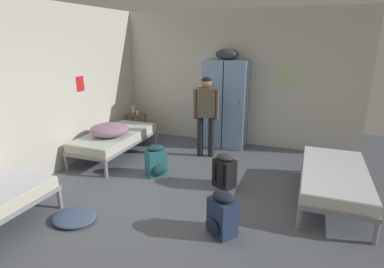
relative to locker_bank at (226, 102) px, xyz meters
The scene contains 14 objects.
ground_plane 2.80m from the locker_bank, 87.35° to the right, with size 9.29×9.29×0.00m, color #565B66.
room_backdrop 1.81m from the locker_bank, 134.82° to the right, with size 5.19×5.87×2.86m.
locker_bank is the anchor object (origin of this frame).
shelf_unit 2.21m from the locker_bank, behind, with size 0.38×0.30×0.57m.
bed_left_rear 2.41m from the locker_bank, 142.98° to the right, with size 0.90×1.90×0.49m.
bed_right 2.84m from the locker_bank, 40.76° to the right, with size 0.90×1.90×0.49m.
bedding_heap 2.47m from the locker_bank, 138.90° to the right, with size 0.73×0.72×0.24m.
person_traveler 0.79m from the locker_bank, 103.49° to the right, with size 0.48×0.29×1.58m.
water_bottle 2.22m from the locker_bank, behind, with size 0.07×0.07×0.24m.
lotion_bottle 2.08m from the locker_bank, behind, with size 0.05×0.05×0.13m.
backpack_black 2.12m from the locker_bank, 74.74° to the right, with size 0.40×0.41×0.55m.
backpack_navy 3.35m from the locker_bank, 75.52° to the right, with size 0.41×0.42×0.55m.
backpack_teal 2.17m from the locker_bank, 109.49° to the right, with size 0.42×0.41×0.55m.
clothes_pile_denim 3.84m from the locker_bank, 106.39° to the right, with size 0.59×0.50×0.08m.
Camera 1 is at (1.52, -3.70, 2.27)m, focal length 28.98 mm.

